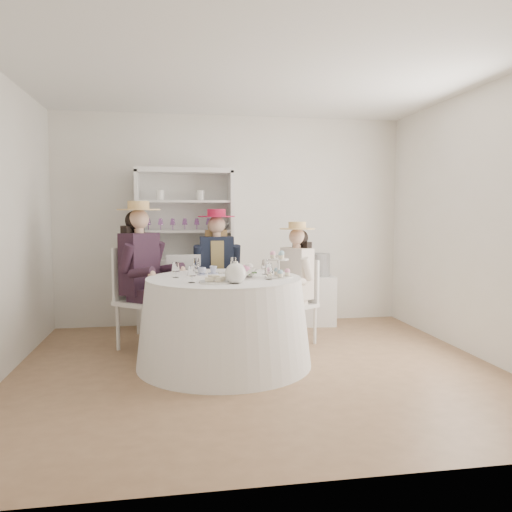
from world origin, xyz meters
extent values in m
plane|color=#856142|center=(0.00, 0.00, 0.00)|extent=(4.50, 4.50, 0.00)
plane|color=white|center=(0.00, 0.00, 2.70)|extent=(4.50, 4.50, 0.00)
plane|color=silver|center=(0.00, 2.00, 1.35)|extent=(4.50, 0.00, 4.50)
plane|color=silver|center=(0.00, -2.00, 1.35)|extent=(4.50, 0.00, 4.50)
plane|color=silver|center=(2.25, 0.00, 1.35)|extent=(0.00, 4.50, 4.50)
cone|color=white|center=(-0.29, 0.19, 0.41)|extent=(1.67, 1.67, 0.82)
cylinder|color=white|center=(-0.29, 0.19, 0.83)|extent=(1.47, 1.47, 0.02)
cube|color=silver|center=(-0.62, 1.75, 0.44)|extent=(1.26, 0.86, 0.88)
cube|color=silver|center=(-0.62, 1.95, 1.42)|extent=(1.10, 0.49, 1.08)
cube|color=silver|center=(-0.62, 1.75, 1.96)|extent=(1.26, 0.86, 0.06)
cube|color=silver|center=(-1.19, 1.75, 1.42)|extent=(0.20, 0.42, 1.08)
cube|color=silver|center=(-0.05, 1.75, 1.42)|extent=(0.20, 0.42, 1.08)
cube|color=silver|center=(-0.62, 1.75, 1.23)|extent=(1.17, 0.78, 0.03)
cube|color=silver|center=(-0.62, 1.75, 1.59)|extent=(1.17, 0.78, 0.03)
sphere|color=white|center=(-0.18, 1.75, 1.31)|extent=(0.14, 0.14, 0.14)
cube|color=silver|center=(1.09, 1.72, 0.32)|extent=(0.44, 0.44, 0.63)
cylinder|color=black|center=(1.09, 1.72, 0.78)|extent=(0.32, 0.32, 0.29)
cube|color=silver|center=(-1.10, 0.88, 0.50)|extent=(0.63, 0.63, 0.04)
cylinder|color=silver|center=(-1.08, 0.63, 0.25)|extent=(0.04, 0.04, 0.49)
cylinder|color=silver|center=(-0.85, 0.91, 0.25)|extent=(0.04, 0.04, 0.49)
cylinder|color=silver|center=(-1.36, 0.86, 0.25)|extent=(0.04, 0.04, 0.49)
cylinder|color=silver|center=(-1.13, 1.13, 0.25)|extent=(0.04, 0.04, 0.49)
cube|color=silver|center=(-1.26, 1.01, 0.81)|extent=(0.30, 0.35, 0.56)
cube|color=black|center=(-1.12, 0.90, 0.92)|extent=(0.43, 0.45, 0.65)
cube|color=black|center=(-1.06, 0.72, 0.59)|extent=(0.39, 0.35, 0.13)
cylinder|color=black|center=(-0.94, 0.62, 0.26)|extent=(0.11, 0.11, 0.51)
cylinder|color=black|center=(-1.23, 0.69, 1.00)|extent=(0.21, 0.20, 0.31)
cube|color=black|center=(-0.94, 0.87, 0.59)|extent=(0.39, 0.35, 0.13)
cylinder|color=black|center=(-0.82, 0.77, 0.26)|extent=(0.11, 0.11, 0.51)
cylinder|color=black|center=(-0.94, 1.05, 1.00)|extent=(0.21, 0.20, 0.31)
cylinder|color=#D8A889|center=(-1.12, 0.90, 1.26)|extent=(0.10, 0.10, 0.09)
sphere|color=#D8A889|center=(-1.12, 0.90, 1.39)|extent=(0.21, 0.21, 0.21)
sphere|color=black|center=(-1.16, 0.93, 1.37)|extent=(0.21, 0.21, 0.21)
cube|color=black|center=(-1.19, 0.95, 1.11)|extent=(0.24, 0.26, 0.42)
cylinder|color=tan|center=(-1.12, 0.90, 1.49)|extent=(0.45, 0.45, 0.01)
cylinder|color=tan|center=(-1.12, 0.90, 1.53)|extent=(0.22, 0.22, 0.09)
cube|color=silver|center=(-0.27, 1.26, 0.48)|extent=(0.43, 0.43, 0.04)
cylinder|color=silver|center=(-0.44, 1.09, 0.23)|extent=(0.04, 0.04, 0.47)
cylinder|color=silver|center=(-0.10, 1.09, 0.23)|extent=(0.04, 0.04, 0.47)
cylinder|color=silver|center=(-0.44, 1.43, 0.23)|extent=(0.04, 0.04, 0.47)
cylinder|color=silver|center=(-0.10, 1.42, 0.23)|extent=(0.04, 0.04, 0.47)
cube|color=silver|center=(-0.27, 1.45, 0.76)|extent=(0.40, 0.04, 0.53)
cube|color=black|center=(-0.27, 1.28, 0.87)|extent=(0.38, 0.22, 0.62)
cube|color=tan|center=(-0.27, 1.28, 0.87)|extent=(0.15, 0.24, 0.53)
cube|color=black|center=(-0.37, 1.13, 0.56)|extent=(0.14, 0.36, 0.13)
cylinder|color=black|center=(-0.37, 0.98, 0.24)|extent=(0.11, 0.11, 0.49)
cylinder|color=black|center=(-0.49, 1.24, 0.94)|extent=(0.10, 0.19, 0.29)
cube|color=black|center=(-0.17, 1.13, 0.56)|extent=(0.14, 0.36, 0.13)
cylinder|color=black|center=(-0.18, 0.98, 0.24)|extent=(0.11, 0.11, 0.49)
cylinder|color=black|center=(-0.05, 1.23, 0.94)|extent=(0.10, 0.19, 0.29)
cylinder|color=#D8A889|center=(-0.27, 1.28, 1.20)|extent=(0.10, 0.10, 0.08)
sphere|color=#D8A889|center=(-0.27, 1.28, 1.32)|extent=(0.20, 0.20, 0.20)
sphere|color=tan|center=(-0.27, 1.33, 1.30)|extent=(0.20, 0.20, 0.20)
cube|color=tan|center=(-0.27, 1.36, 1.05)|extent=(0.26, 0.09, 0.40)
cylinder|color=#B51B3F|center=(-0.27, 1.28, 1.41)|extent=(0.42, 0.42, 0.01)
cylinder|color=#B51B3F|center=(-0.27, 1.28, 1.45)|extent=(0.21, 0.21, 0.08)
cube|color=silver|center=(0.56, 0.82, 0.43)|extent=(0.52, 0.52, 0.04)
cylinder|color=silver|center=(0.35, 0.88, 0.21)|extent=(0.03, 0.03, 0.42)
cylinder|color=silver|center=(0.51, 0.61, 0.21)|extent=(0.03, 0.03, 0.42)
cylinder|color=silver|center=(0.62, 1.03, 0.21)|extent=(0.03, 0.03, 0.42)
cylinder|color=silver|center=(0.77, 0.77, 0.21)|extent=(0.03, 0.03, 0.42)
cube|color=silver|center=(0.71, 0.91, 0.69)|extent=(0.21, 0.33, 0.48)
cube|color=silver|center=(0.58, 0.83, 0.79)|extent=(0.34, 0.40, 0.56)
cube|color=silver|center=(0.42, 0.84, 0.51)|extent=(0.35, 0.27, 0.12)
cylinder|color=silver|center=(0.30, 0.77, 0.22)|extent=(0.10, 0.10, 0.44)
cylinder|color=silver|center=(0.45, 0.99, 0.86)|extent=(0.19, 0.16, 0.26)
cube|color=silver|center=(0.51, 0.69, 0.51)|extent=(0.35, 0.27, 0.12)
cylinder|color=silver|center=(0.39, 0.62, 0.22)|extent=(0.10, 0.10, 0.44)
cylinder|color=silver|center=(0.65, 0.64, 0.86)|extent=(0.19, 0.16, 0.26)
cylinder|color=#D8A889|center=(0.58, 0.83, 1.09)|extent=(0.09, 0.09, 0.08)
sphere|color=#D8A889|center=(0.58, 0.83, 1.19)|extent=(0.18, 0.18, 0.18)
sphere|color=black|center=(0.62, 0.85, 1.18)|extent=(0.18, 0.18, 0.18)
cube|color=black|center=(0.65, 0.87, 0.95)|extent=(0.18, 0.24, 0.37)
cylinder|color=tan|center=(0.58, 0.83, 1.28)|extent=(0.38, 0.38, 0.01)
cylinder|color=tan|center=(0.58, 0.83, 1.32)|extent=(0.19, 0.19, 0.08)
cube|color=silver|center=(-0.66, 1.35, 0.46)|extent=(0.42, 0.42, 0.04)
cylinder|color=silver|center=(-0.50, 1.52, 0.22)|extent=(0.04, 0.04, 0.45)
cylinder|color=silver|center=(-0.83, 1.51, 0.22)|extent=(0.04, 0.04, 0.45)
cylinder|color=silver|center=(-0.49, 1.19, 0.22)|extent=(0.04, 0.04, 0.45)
cylinder|color=silver|center=(-0.82, 1.18, 0.22)|extent=(0.04, 0.04, 0.45)
cube|color=silver|center=(-0.65, 1.17, 0.73)|extent=(0.39, 0.04, 0.51)
imported|color=white|center=(-0.49, 0.40, 0.88)|extent=(0.09, 0.09, 0.07)
imported|color=white|center=(-0.37, 0.47, 0.88)|extent=(0.10, 0.10, 0.07)
imported|color=white|center=(-0.09, 0.42, 0.88)|extent=(0.11, 0.11, 0.07)
imported|color=white|center=(-0.08, 0.20, 0.87)|extent=(0.27, 0.27, 0.06)
sphere|color=pink|center=(-0.07, 0.10, 0.93)|extent=(0.07, 0.07, 0.07)
sphere|color=white|center=(-0.08, 0.13, 0.93)|extent=(0.07, 0.07, 0.07)
sphere|color=pink|center=(-0.11, 0.15, 0.93)|extent=(0.07, 0.07, 0.07)
sphere|color=white|center=(-0.15, 0.15, 0.93)|extent=(0.07, 0.07, 0.07)
sphere|color=pink|center=(-0.18, 0.13, 0.93)|extent=(0.07, 0.07, 0.07)
sphere|color=white|center=(-0.19, 0.10, 0.93)|extent=(0.07, 0.07, 0.07)
sphere|color=pink|center=(-0.18, 0.06, 0.93)|extent=(0.07, 0.07, 0.07)
sphere|color=white|center=(-0.15, 0.04, 0.93)|extent=(0.07, 0.07, 0.07)
sphere|color=pink|center=(-0.11, 0.04, 0.93)|extent=(0.07, 0.07, 0.07)
sphere|color=white|center=(-0.08, 0.06, 0.93)|extent=(0.07, 0.07, 0.07)
sphere|color=white|center=(-0.23, -0.22, 0.93)|extent=(0.19, 0.19, 0.19)
cylinder|color=white|center=(-0.12, -0.22, 0.94)|extent=(0.11, 0.03, 0.09)
cylinder|color=white|center=(-0.23, -0.22, 1.02)|extent=(0.04, 0.04, 0.02)
cylinder|color=white|center=(-0.41, -0.16, 0.85)|extent=(0.29, 0.29, 0.01)
cube|color=beige|center=(-0.46, -0.18, 0.88)|extent=(0.07, 0.04, 0.03)
cube|color=beige|center=(-0.41, -0.16, 0.89)|extent=(0.08, 0.06, 0.03)
cube|color=beige|center=(-0.35, -0.14, 0.88)|extent=(0.08, 0.07, 0.03)
cube|color=beige|center=(-0.43, -0.11, 0.89)|extent=(0.08, 0.08, 0.03)
cube|color=beige|center=(-0.37, -0.20, 0.88)|extent=(0.07, 0.08, 0.03)
cylinder|color=white|center=(0.21, 0.09, 0.85)|extent=(0.26, 0.26, 0.01)
cylinder|color=white|center=(0.21, 0.09, 0.93)|extent=(0.02, 0.02, 0.17)
cylinder|color=white|center=(0.21, 0.09, 1.02)|extent=(0.20, 0.20, 0.01)
camera|label=1|loc=(-0.76, -4.50, 1.46)|focal=35.00mm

